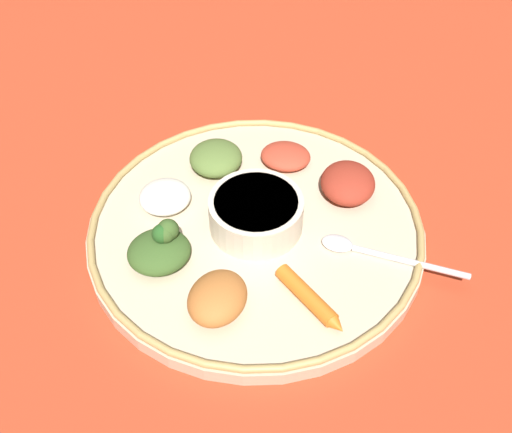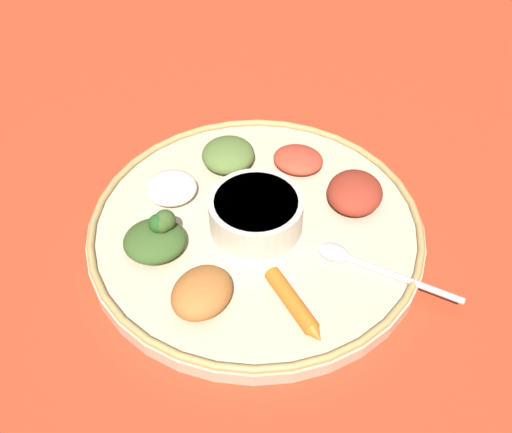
% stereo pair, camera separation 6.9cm
% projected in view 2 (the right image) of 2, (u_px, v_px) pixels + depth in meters
% --- Properties ---
extents(ground_plane, '(2.40, 2.40, 0.00)m').
position_uv_depth(ground_plane, '(256.00, 236.00, 0.71)').
color(ground_plane, '#B7381E').
extents(platter, '(0.37, 0.37, 0.02)m').
position_uv_depth(platter, '(256.00, 231.00, 0.71)').
color(platter, '#C6B293').
rests_on(platter, ground_plane).
extents(platter_rim, '(0.37, 0.37, 0.01)m').
position_uv_depth(platter_rim, '(256.00, 224.00, 0.70)').
color(platter_rim, tan).
rests_on(platter_rim, platter).
extents(center_bowl, '(0.10, 0.10, 0.04)m').
position_uv_depth(center_bowl, '(256.00, 212.00, 0.68)').
color(center_bowl, beige).
rests_on(center_bowl, platter).
extents(spoon, '(0.04, 0.16, 0.01)m').
position_uv_depth(spoon, '(365.00, 264.00, 0.66)').
color(spoon, silver).
rests_on(spoon, platter).
extents(greens_pile, '(0.09, 0.09, 0.05)m').
position_uv_depth(greens_pile, '(156.00, 237.00, 0.66)').
color(greens_pile, '#385623').
rests_on(greens_pile, platter).
extents(carrot_near_spoon, '(0.06, 0.09, 0.02)m').
position_uv_depth(carrot_near_spoon, '(294.00, 304.00, 0.62)').
color(carrot_near_spoon, orange).
rests_on(carrot_near_spoon, platter).
extents(mound_berbere_red, '(0.07, 0.07, 0.02)m').
position_uv_depth(mound_berbere_red, '(298.00, 160.00, 0.76)').
color(mound_berbere_red, '#B73D28').
rests_on(mound_berbere_red, platter).
extents(mound_beet, '(0.09, 0.08, 0.03)m').
position_uv_depth(mound_beet, '(355.00, 193.00, 0.71)').
color(mound_beet, maroon).
rests_on(mound_beet, platter).
extents(mound_collards, '(0.08, 0.08, 0.03)m').
position_uv_depth(mound_collards, '(228.00, 155.00, 0.76)').
color(mound_collards, '#567033').
rests_on(mound_collards, platter).
extents(mound_chickpea, '(0.07, 0.06, 0.03)m').
position_uv_depth(mound_chickpea, '(202.00, 293.00, 0.62)').
color(mound_chickpea, '#B2662D').
rests_on(mound_chickpea, platter).
extents(mound_rice_white, '(0.08, 0.08, 0.02)m').
position_uv_depth(mound_rice_white, '(172.00, 188.00, 0.73)').
color(mound_rice_white, silver).
rests_on(mound_rice_white, platter).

